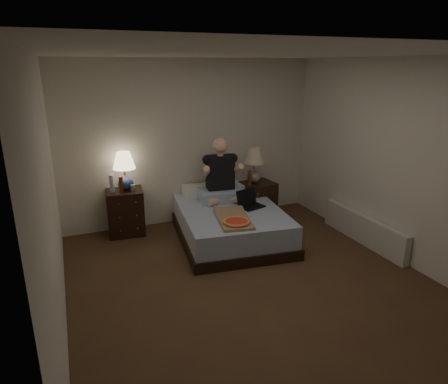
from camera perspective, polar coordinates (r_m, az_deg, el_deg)
name	(u,v)px	position (r m, az deg, el deg)	size (l,w,h in m)	color
floor	(254,285)	(4.69, 4.27, -13.11)	(4.00, 4.50, 0.00)	brown
ceiling	(260,54)	(4.03, 5.12, 19.10)	(4.00, 4.50, 0.00)	white
wall_back	(191,143)	(6.22, -4.73, 7.03)	(4.00, 2.50, 0.00)	silver
wall_front	(441,284)	(2.54, 28.53, -11.52)	(4.00, 2.50, 0.00)	silver
wall_left	(50,204)	(3.77, -23.65, -1.56)	(4.50, 2.50, 0.00)	silver
wall_right	(402,163)	(5.37, 24.14, 3.81)	(4.50, 2.50, 0.00)	silver
bed	(230,223)	(5.74, 0.88, -4.47)	(1.37, 1.83, 0.46)	#506BA0
nightstand_left	(126,212)	(6.05, -13.88, -2.77)	(0.51, 0.46, 0.67)	black
nightstand_right	(258,201)	(6.41, 4.85, -1.33)	(0.48, 0.43, 0.63)	black
lamp_left	(125,171)	(5.87, -14.01, 2.90)	(0.32, 0.32, 0.56)	navy
lamp_right	(254,165)	(6.22, 4.34, 3.81)	(0.32, 0.32, 0.56)	gray
water_bottle	(112,183)	(5.87, -15.72, 1.19)	(0.07, 0.07, 0.25)	silver
soda_can	(133,188)	(5.84, -12.93, 0.54)	(0.07, 0.07, 0.10)	beige
beer_bottle_left	(121,185)	(5.82, -14.49, 1.03)	(0.06, 0.06, 0.23)	#61290D
beer_bottle_right	(250,178)	(6.14, 3.71, 2.02)	(0.06, 0.06, 0.23)	#5F320D
person	(221,170)	(5.88, -0.43, 3.17)	(0.66, 0.52, 0.93)	black
laptop	(252,199)	(5.68, 4.00, -1.04)	(0.34, 0.28, 0.24)	black
pizza_box	(236,223)	(5.05, 1.79, -4.40)	(0.40, 0.76, 0.08)	#9D7B5E
radiator	(363,229)	(5.95, 19.25, -5.03)	(0.10, 1.60, 0.40)	silver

